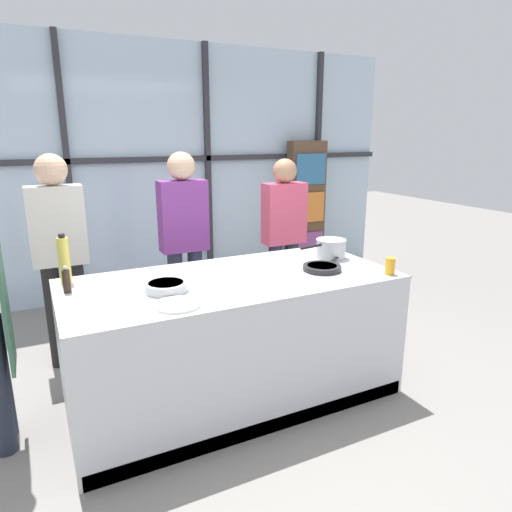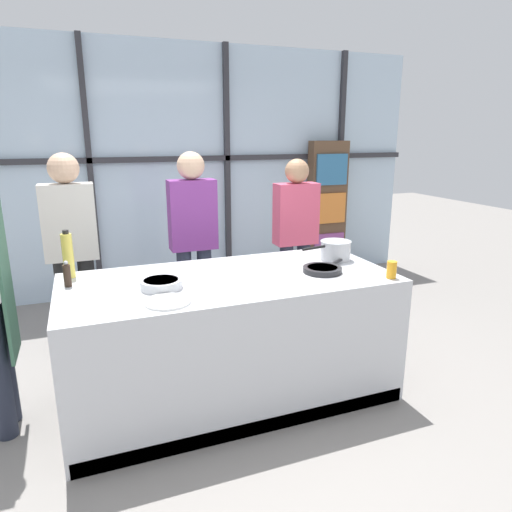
{
  "view_description": "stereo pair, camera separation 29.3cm",
  "coord_description": "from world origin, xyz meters",
  "px_view_note": "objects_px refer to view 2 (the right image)",
  "views": [
    {
      "loc": [
        -1.15,
        -2.68,
        1.82
      ],
      "look_at": [
        0.23,
        0.1,
        0.98
      ],
      "focal_mm": 32.0,
      "sensor_mm": 36.0,
      "label": 1
    },
    {
      "loc": [
        -0.88,
        -2.79,
        1.82
      ],
      "look_at": [
        0.23,
        0.1,
        0.98
      ],
      "focal_mm": 32.0,
      "sensor_mm": 36.0,
      "label": 2
    }
  ],
  "objects_px": {
    "frying_pan": "(323,269)",
    "juice_glass_near": "(392,270)",
    "spectator_center_left": "(193,235)",
    "oil_bottle": "(68,255)",
    "spectator_far_left": "(71,243)",
    "spectator_center_right": "(296,232)",
    "saucepan": "(335,250)",
    "pepper_grinder": "(67,275)",
    "white_plate": "(168,302)",
    "mixing_bowl": "(161,284)"
  },
  "relations": [
    {
      "from": "spectator_center_right",
      "to": "white_plate",
      "type": "distance_m",
      "value": 2.01
    },
    {
      "from": "spectator_center_right",
      "to": "frying_pan",
      "type": "bearing_deg",
      "value": 73.25
    },
    {
      "from": "spectator_center_right",
      "to": "white_plate",
      "type": "relative_size",
      "value": 5.99
    },
    {
      "from": "spectator_center_right",
      "to": "frying_pan",
      "type": "relative_size",
      "value": 3.65
    },
    {
      "from": "frying_pan",
      "to": "pepper_grinder",
      "type": "bearing_deg",
      "value": 169.76
    },
    {
      "from": "spectator_center_left",
      "to": "mixing_bowl",
      "type": "relative_size",
      "value": 6.39
    },
    {
      "from": "frying_pan",
      "to": "juice_glass_near",
      "type": "bearing_deg",
      "value": -38.54
    },
    {
      "from": "spectator_center_left",
      "to": "white_plate",
      "type": "bearing_deg",
      "value": 70.75
    },
    {
      "from": "spectator_center_left",
      "to": "spectator_center_right",
      "type": "distance_m",
      "value": 0.99
    },
    {
      "from": "mixing_bowl",
      "to": "pepper_grinder",
      "type": "bearing_deg",
      "value": 155.7
    },
    {
      "from": "oil_bottle",
      "to": "pepper_grinder",
      "type": "height_order",
      "value": "oil_bottle"
    },
    {
      "from": "spectator_far_left",
      "to": "spectator_center_right",
      "type": "xyz_separation_m",
      "value": [
        1.98,
        0.0,
        -0.06
      ]
    },
    {
      "from": "mixing_bowl",
      "to": "spectator_center_left",
      "type": "bearing_deg",
      "value": 67.0
    },
    {
      "from": "white_plate",
      "to": "spectator_center_right",
      "type": "bearing_deg",
      "value": 43.0
    },
    {
      "from": "saucepan",
      "to": "white_plate",
      "type": "height_order",
      "value": "saucepan"
    },
    {
      "from": "spectator_far_left",
      "to": "saucepan",
      "type": "distance_m",
      "value": 2.08
    },
    {
      "from": "spectator_center_left",
      "to": "oil_bottle",
      "type": "bearing_deg",
      "value": 33.26
    },
    {
      "from": "spectator_center_left",
      "to": "mixing_bowl",
      "type": "height_order",
      "value": "spectator_center_left"
    },
    {
      "from": "saucepan",
      "to": "white_plate",
      "type": "distance_m",
      "value": 1.44
    },
    {
      "from": "white_plate",
      "to": "oil_bottle",
      "type": "xyz_separation_m",
      "value": [
        -0.52,
        0.71,
        0.15
      ]
    },
    {
      "from": "oil_bottle",
      "to": "spectator_center_right",
      "type": "bearing_deg",
      "value": 18.24
    },
    {
      "from": "mixing_bowl",
      "to": "pepper_grinder",
      "type": "height_order",
      "value": "pepper_grinder"
    },
    {
      "from": "white_plate",
      "to": "oil_bottle",
      "type": "relative_size",
      "value": 0.82
    },
    {
      "from": "mixing_bowl",
      "to": "juice_glass_near",
      "type": "distance_m",
      "value": 1.51
    },
    {
      "from": "white_plate",
      "to": "spectator_center_left",
      "type": "bearing_deg",
      "value": 70.75
    },
    {
      "from": "spectator_center_left",
      "to": "juice_glass_near",
      "type": "distance_m",
      "value": 1.76
    },
    {
      "from": "spectator_center_right",
      "to": "frying_pan",
      "type": "xyz_separation_m",
      "value": [
        -0.35,
        -1.16,
        -0.01
      ]
    },
    {
      "from": "spectator_far_left",
      "to": "juice_glass_near",
      "type": "relative_size",
      "value": 14.5
    },
    {
      "from": "pepper_grinder",
      "to": "spectator_center_right",
      "type": "bearing_deg",
      "value": 23.18
    },
    {
      "from": "white_plate",
      "to": "juice_glass_near",
      "type": "xyz_separation_m",
      "value": [
        1.48,
        -0.07,
        0.05
      ]
    },
    {
      "from": "spectator_center_left",
      "to": "pepper_grinder",
      "type": "distance_m",
      "value": 1.33
    },
    {
      "from": "frying_pan",
      "to": "white_plate",
      "type": "height_order",
      "value": "frying_pan"
    },
    {
      "from": "spectator_center_left",
      "to": "saucepan",
      "type": "relative_size",
      "value": 3.93
    },
    {
      "from": "spectator_center_left",
      "to": "white_plate",
      "type": "height_order",
      "value": "spectator_center_left"
    },
    {
      "from": "spectator_center_right",
      "to": "saucepan",
      "type": "bearing_deg",
      "value": 83.29
    },
    {
      "from": "spectator_center_right",
      "to": "pepper_grinder",
      "type": "height_order",
      "value": "spectator_center_right"
    },
    {
      "from": "juice_glass_near",
      "to": "oil_bottle",
      "type": "bearing_deg",
      "value": 158.6
    },
    {
      "from": "pepper_grinder",
      "to": "frying_pan",
      "type": "bearing_deg",
      "value": -10.24
    },
    {
      "from": "saucepan",
      "to": "juice_glass_near",
      "type": "relative_size",
      "value": 3.68
    },
    {
      "from": "frying_pan",
      "to": "white_plate",
      "type": "relative_size",
      "value": 1.64
    },
    {
      "from": "frying_pan",
      "to": "spectator_far_left",
      "type": "bearing_deg",
      "value": 144.72
    },
    {
      "from": "spectator_far_left",
      "to": "spectator_center_right",
      "type": "relative_size",
      "value": 1.05
    },
    {
      "from": "spectator_center_right",
      "to": "juice_glass_near",
      "type": "relative_size",
      "value": 13.78
    },
    {
      "from": "frying_pan",
      "to": "saucepan",
      "type": "relative_size",
      "value": 1.03
    },
    {
      "from": "oil_bottle",
      "to": "white_plate",
      "type": "bearing_deg",
      "value": -53.76
    },
    {
      "from": "oil_bottle",
      "to": "spectator_far_left",
      "type": "bearing_deg",
      "value": 89.12
    },
    {
      "from": "juice_glass_near",
      "to": "spectator_far_left",
      "type": "bearing_deg",
      "value": 144.11
    },
    {
      "from": "mixing_bowl",
      "to": "oil_bottle",
      "type": "bearing_deg",
      "value": 140.09
    },
    {
      "from": "spectator_center_left",
      "to": "juice_glass_near",
      "type": "bearing_deg",
      "value": 124.78
    },
    {
      "from": "oil_bottle",
      "to": "pepper_grinder",
      "type": "distance_m",
      "value": 0.22
    }
  ]
}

